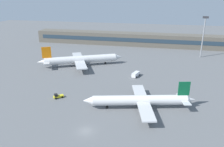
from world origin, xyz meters
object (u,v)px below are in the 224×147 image
airplane_mid (81,59)px  baggage_tug_yellow (58,96)px  airplane_near (139,100)px  service_van_white (136,74)px  floodlight_tower_west (203,34)px

airplane_mid → baggage_tug_yellow: (5.03, -39.14, -2.61)m
airplane_near → airplane_mid: 53.16m
service_van_white → airplane_mid: bearing=161.2°
airplane_mid → baggage_tug_yellow: size_ratio=11.33×
airplane_near → floodlight_tower_west: 78.39m
airplane_near → baggage_tug_yellow: airplane_near is taller
service_van_white → floodlight_tower_west: 55.76m
airplane_mid → service_van_white: (30.27, -10.31, -2.29)m
baggage_tug_yellow → service_van_white: 38.32m
service_van_white → airplane_near: bearing=-80.9°
airplane_mid → service_van_white: size_ratio=7.53×
floodlight_tower_west → airplane_mid: bearing=-153.7°
airplane_mid → service_van_white: airplane_mid is taller
floodlight_tower_west → airplane_near: bearing=-112.3°
baggage_tug_yellow → floodlight_tower_west: 93.48m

